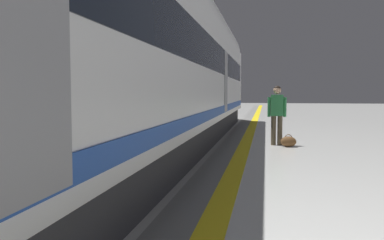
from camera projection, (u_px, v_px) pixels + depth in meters
safety_line_strip at (238, 163)px, 8.90m from camera, size 0.36×80.00×0.01m
tactile_edge_band at (220, 162)px, 8.96m from camera, size 0.71×80.00×0.01m
high_speed_train at (114, 41)px, 7.59m from camera, size 2.94×33.47×4.97m
passenger_near at (277, 111)px, 11.86m from camera, size 0.54×0.22×1.73m
duffel_bag_near at (288, 142)px, 11.52m from camera, size 0.44×0.26×0.36m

